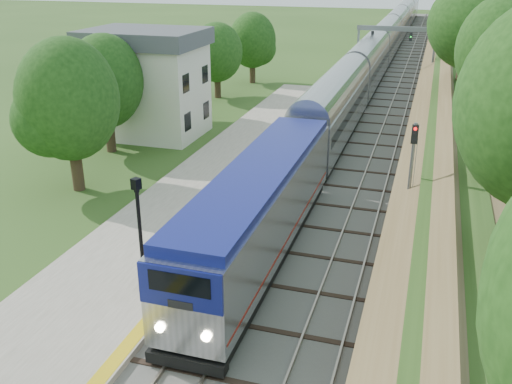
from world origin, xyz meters
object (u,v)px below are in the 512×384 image
(lamppost_far, at_px, (141,241))
(station_building, at_px, (147,82))
(train, at_px, (385,44))
(signal_gantry, at_px, (396,40))
(signal_farside, at_px, (411,167))

(lamppost_far, bearing_deg, station_building, 116.42)
(train, bearing_deg, signal_gantry, -81.24)
(station_building, xyz_separation_m, lamppost_far, (10.49, -21.11, -1.58))
(station_building, relative_size, signal_gantry, 1.02)
(station_building, bearing_deg, signal_farside, -30.98)
(signal_farside, bearing_deg, train, 96.65)
(station_building, relative_size, lamppost_far, 1.81)
(signal_gantry, height_order, signal_farside, signal_gantry)
(train, height_order, lamppost_far, lamppost_far)
(train, distance_m, lamppost_far, 62.23)
(train, relative_size, lamppost_far, 28.19)
(signal_gantry, height_order, lamppost_far, signal_gantry)
(train, bearing_deg, lamppost_far, -93.23)
(signal_gantry, bearing_deg, station_building, -123.38)
(station_building, xyz_separation_m, signal_farside, (20.20, -12.13, -0.55))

